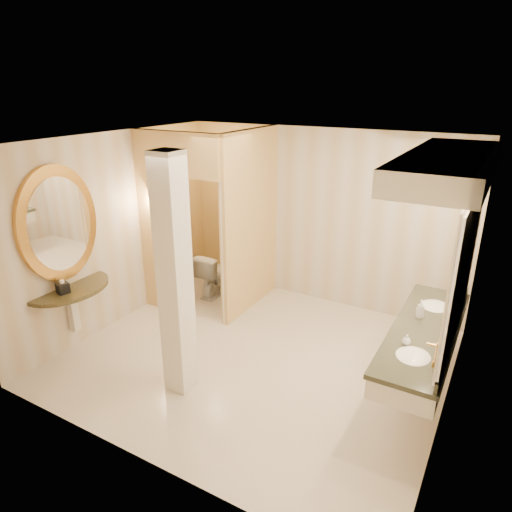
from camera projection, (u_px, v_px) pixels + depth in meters
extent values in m
plane|color=beige|center=(256.00, 357.00, 5.86)|extent=(4.50, 4.50, 0.00)
plane|color=white|center=(255.00, 142.00, 4.89)|extent=(4.50, 4.50, 0.00)
cube|color=beige|center=(320.00, 218.00, 7.00)|extent=(4.50, 0.02, 2.70)
cube|color=beige|center=(135.00, 336.00, 3.75)|extent=(4.50, 0.02, 2.70)
cube|color=beige|center=(117.00, 230.00, 6.42)|extent=(0.02, 4.00, 2.70)
cube|color=beige|center=(461.00, 301.00, 4.34)|extent=(0.02, 4.00, 2.70)
cube|color=#F2D17F|center=(250.00, 223.00, 6.76)|extent=(0.10, 1.50, 2.70)
cube|color=#F2D17F|center=(158.00, 225.00, 6.67)|extent=(0.65, 0.10, 2.70)
cube|color=#F2D17F|center=(195.00, 156.00, 5.96)|extent=(0.80, 0.10, 0.60)
cube|color=silver|center=(236.00, 248.00, 6.60)|extent=(0.13, 0.80, 2.10)
cylinder|color=#B9863B|center=(154.00, 213.00, 6.54)|extent=(0.03, 0.03, 0.30)
cone|color=silver|center=(153.00, 199.00, 6.47)|extent=(0.14, 0.14, 0.14)
cube|color=silver|center=(423.00, 340.00, 4.86)|extent=(0.60, 2.19, 0.24)
cube|color=black|center=(425.00, 330.00, 4.81)|extent=(0.64, 2.23, 0.05)
cube|color=black|center=(454.00, 331.00, 4.66)|extent=(0.03, 2.19, 0.10)
ellipsoid|color=white|center=(413.00, 360.00, 4.34)|extent=(0.40, 0.44, 0.15)
cylinder|color=#B9863B|center=(437.00, 354.00, 4.20)|extent=(0.03, 0.03, 0.22)
ellipsoid|color=white|center=(434.00, 309.00, 5.30)|extent=(0.40, 0.44, 0.15)
cylinder|color=#B9863B|center=(455.00, 303.00, 5.16)|extent=(0.03, 0.03, 0.22)
cube|color=white|center=(466.00, 260.00, 4.38)|extent=(0.03, 2.19, 1.40)
cube|color=silver|center=(450.00, 165.00, 4.19)|extent=(0.75, 2.39, 0.22)
cylinder|color=black|center=(67.00, 288.00, 5.82)|extent=(1.11, 1.11, 0.05)
cube|color=silver|center=(73.00, 309.00, 5.90)|extent=(0.10, 0.10, 0.60)
cylinder|color=gold|center=(58.00, 224.00, 5.50)|extent=(0.07, 1.11, 1.11)
cylinder|color=white|center=(60.00, 224.00, 5.48)|extent=(0.02, 0.89, 0.89)
cube|color=silver|center=(175.00, 279.00, 4.82)|extent=(0.28, 0.28, 2.70)
cube|color=black|center=(63.00, 288.00, 5.59)|extent=(0.15, 0.15, 0.13)
imported|color=white|center=(215.00, 273.00, 7.48)|extent=(0.42, 0.72, 0.73)
imported|color=beige|center=(420.00, 311.00, 5.02)|extent=(0.07, 0.07, 0.15)
imported|color=silver|center=(407.00, 340.00, 4.49)|extent=(0.10, 0.10, 0.11)
imported|color=#C6B28C|center=(421.00, 309.00, 4.98)|extent=(0.08, 0.08, 0.22)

